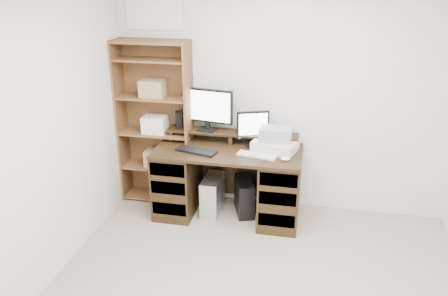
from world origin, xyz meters
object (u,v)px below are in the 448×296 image
(desk, at_px, (228,181))
(printer, at_px, (275,145))
(tower_black, at_px, (244,196))
(tower_silver, at_px, (212,195))
(monitor_small, at_px, (253,127))
(monitor_wide, at_px, (207,107))
(bookshelf, at_px, (156,122))

(desk, distance_m, printer, 0.63)
(tower_black, bearing_deg, tower_silver, 170.70)
(tower_black, bearing_deg, printer, -15.83)
(monitor_small, bearing_deg, tower_silver, -178.39)
(desk, relative_size, tower_silver, 3.68)
(desk, relative_size, printer, 3.55)
(printer, relative_size, tower_black, 1.01)
(monitor_wide, height_order, bookshelf, bookshelf)
(tower_silver, xyz_separation_m, tower_black, (0.34, 0.06, -0.01))
(monitor_small, bearing_deg, tower_black, -139.13)
(monitor_wide, height_order, printer, monitor_wide)
(monitor_small, height_order, bookshelf, bookshelf)
(printer, bearing_deg, monitor_small, 173.51)
(desk, distance_m, bookshelf, 1.02)
(tower_silver, height_order, bookshelf, bookshelf)
(monitor_wide, bearing_deg, bookshelf, -170.46)
(tower_silver, relative_size, bookshelf, 0.23)
(tower_black, bearing_deg, monitor_small, 43.19)
(monitor_small, distance_m, tower_black, 0.77)
(printer, height_order, bookshelf, bookshelf)
(monitor_small, bearing_deg, desk, -163.48)
(printer, bearing_deg, desk, -156.16)
(tower_silver, height_order, tower_black, tower_silver)
(monitor_small, distance_m, printer, 0.30)
(monitor_wide, xyz_separation_m, monitor_small, (0.49, -0.04, -0.17))
(desk, distance_m, monitor_small, 0.63)
(desk, height_order, monitor_small, monitor_small)
(printer, relative_size, tower_silver, 1.04)
(monitor_small, relative_size, tower_silver, 0.90)
(monitor_small, bearing_deg, bookshelf, 156.89)
(monitor_wide, relative_size, printer, 1.33)
(printer, bearing_deg, tower_black, -162.69)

